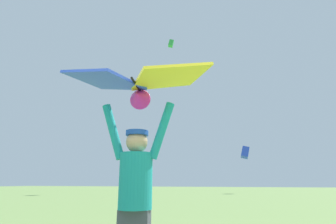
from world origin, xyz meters
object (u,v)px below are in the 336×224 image
object	(u,v)px
kite_flyer_person	(135,197)
distant_kite_blue_high_right	(245,152)
held_stunt_kite	(137,84)
distant_kite_green_overhead_distant	(171,44)

from	to	relation	value
kite_flyer_person	distant_kite_blue_high_right	bearing A→B (deg)	88.33
held_stunt_kite	distant_kite_green_overhead_distant	bearing A→B (deg)	105.70
held_stunt_kite	distant_kite_blue_high_right	world-z (taller)	distant_kite_blue_high_right
held_stunt_kite	distant_kite_blue_high_right	bearing A→B (deg)	88.36
kite_flyer_person	distant_kite_green_overhead_distant	size ratio (longest dim) A/B	1.77
held_stunt_kite	distant_kite_green_overhead_distant	size ratio (longest dim) A/B	1.51
kite_flyer_person	held_stunt_kite	bearing A→B (deg)	-79.66
kite_flyer_person	distant_kite_green_overhead_distant	world-z (taller)	distant_kite_green_overhead_distant
held_stunt_kite	distant_kite_green_overhead_distant	world-z (taller)	distant_kite_green_overhead_distant
distant_kite_green_overhead_distant	distant_kite_blue_high_right	bearing A→B (deg)	-13.91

